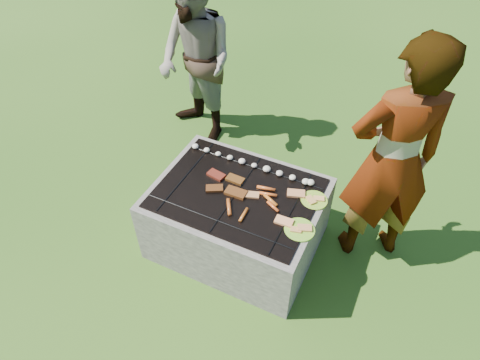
# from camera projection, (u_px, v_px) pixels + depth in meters

# --- Properties ---
(lawn) EXTENTS (60.00, 60.00, 0.00)m
(lawn) POSITION_uv_depth(u_px,v_px,m) (237.00, 241.00, 3.72)
(lawn) COLOR #224C13
(lawn) RESTS_ON ground
(fire_pit) EXTENTS (1.30, 1.00, 0.62)m
(fire_pit) POSITION_uv_depth(u_px,v_px,m) (237.00, 220.00, 3.52)
(fire_pit) COLOR gray
(fire_pit) RESTS_ON ground
(mushrooms) EXTENTS (1.09, 0.07, 0.04)m
(mushrooms) POSITION_uv_depth(u_px,v_px,m) (259.00, 167.00, 3.48)
(mushrooms) COLOR white
(mushrooms) RESTS_ON fire_pit
(pork_slabs) EXTENTS (0.39, 0.27, 0.02)m
(pork_slabs) POSITION_uv_depth(u_px,v_px,m) (227.00, 185.00, 3.34)
(pork_slabs) COLOR #9B2F1C
(pork_slabs) RESTS_ON fire_pit
(sausages) EXTENTS (0.40, 0.41, 0.03)m
(sausages) POSITION_uv_depth(u_px,v_px,m) (256.00, 201.00, 3.21)
(sausages) COLOR orange
(sausages) RESTS_ON fire_pit
(bread_on_grate) EXTENTS (0.45, 0.40, 0.02)m
(bread_on_grate) POSITION_uv_depth(u_px,v_px,m) (281.00, 203.00, 3.20)
(bread_on_grate) COLOR tan
(bread_on_grate) RESTS_ON fire_pit
(plate_far) EXTENTS (0.26, 0.26, 0.03)m
(plate_far) POSITION_uv_depth(u_px,v_px,m) (314.00, 200.00, 3.24)
(plate_far) COLOR #C5D633
(plate_far) RESTS_ON fire_pit
(plate_near) EXTENTS (0.28, 0.28, 0.03)m
(plate_near) POSITION_uv_depth(u_px,v_px,m) (300.00, 230.00, 3.03)
(plate_near) COLOR #B6E236
(plate_near) RESTS_ON fire_pit
(cook) EXTENTS (0.84, 0.76, 1.93)m
(cook) POSITION_uv_depth(u_px,v_px,m) (392.00, 161.00, 3.02)
(cook) COLOR gray
(cook) RESTS_ON ground
(bystander) EXTENTS (1.07, 0.98, 1.77)m
(bystander) POSITION_uv_depth(u_px,v_px,m) (196.00, 61.00, 4.21)
(bystander) COLOR #A09685
(bystander) RESTS_ON ground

